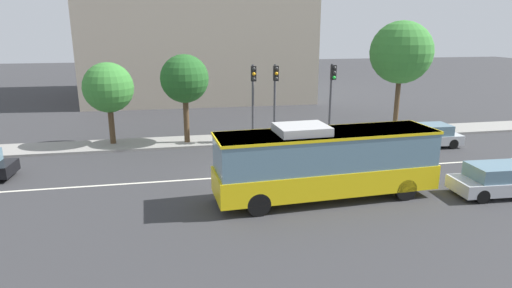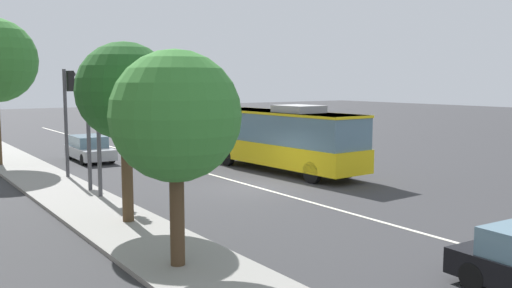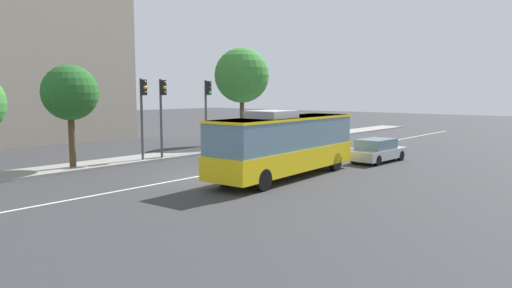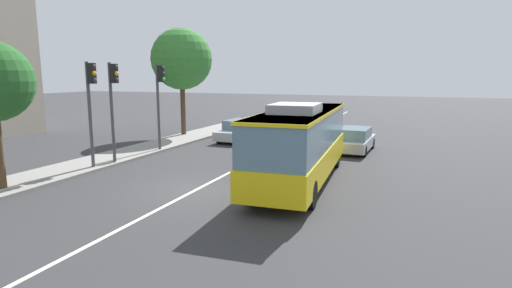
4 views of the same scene
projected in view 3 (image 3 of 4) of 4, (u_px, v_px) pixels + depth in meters
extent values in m
plane|color=#333335|center=(198.00, 177.00, 24.20)|extent=(160.00, 160.00, 0.00)
cube|color=gray|center=(117.00, 162.00, 28.94)|extent=(80.00, 2.81, 0.14)
cube|color=silver|center=(198.00, 176.00, 24.20)|extent=(76.00, 0.16, 0.01)
cube|color=yellow|center=(285.00, 159.00, 23.86)|extent=(10.13, 3.06, 1.10)
cube|color=slate|center=(285.00, 133.00, 23.71)|extent=(9.92, 2.98, 1.58)
cube|color=yellow|center=(285.00, 118.00, 23.63)|extent=(10.02, 3.03, 0.12)
cube|color=#B2B2B2|center=(272.00, 114.00, 22.65)|extent=(2.30, 1.92, 0.36)
cylinder|color=black|center=(301.00, 158.00, 27.26)|extent=(1.02, 0.36, 1.00)
cylinder|color=black|center=(335.00, 162.00, 25.94)|extent=(1.02, 0.36, 1.00)
cylinder|color=black|center=(225.00, 175.00, 21.87)|extent=(1.02, 0.36, 1.00)
cylinder|color=black|center=(263.00, 180.00, 20.55)|extent=(1.02, 0.36, 1.00)
cube|color=#B7BABF|center=(285.00, 143.00, 35.52)|extent=(4.55, 1.92, 0.60)
cube|color=slate|center=(287.00, 135.00, 35.63)|extent=(2.56, 1.72, 0.64)
cylinder|color=black|center=(280.00, 148.00, 33.90)|extent=(0.65, 0.24, 0.64)
cylinder|color=black|center=(264.00, 146.00, 34.96)|extent=(0.65, 0.24, 0.64)
cylinder|color=black|center=(305.00, 145.00, 36.12)|extent=(0.65, 0.24, 0.64)
cylinder|color=black|center=(288.00, 143.00, 37.18)|extent=(0.65, 0.24, 0.64)
cube|color=#B7BABF|center=(378.00, 154.00, 29.29)|extent=(4.58, 2.00, 0.60)
cube|color=slate|center=(376.00, 144.00, 29.04)|extent=(2.59, 1.77, 0.64)
cylinder|color=black|center=(378.00, 153.00, 30.95)|extent=(0.65, 0.25, 0.64)
cylinder|color=black|center=(401.00, 156.00, 29.86)|extent=(0.65, 0.25, 0.64)
cylinder|color=black|center=(354.00, 158.00, 28.76)|extent=(0.65, 0.25, 0.64)
cylinder|color=black|center=(377.00, 161.00, 27.68)|extent=(0.65, 0.25, 0.64)
cylinder|color=#47474C|center=(161.00, 120.00, 30.13)|extent=(0.16, 0.16, 5.20)
cube|color=black|center=(163.00, 88.00, 29.72)|extent=(0.33, 0.29, 0.96)
sphere|color=#2D2D2D|center=(164.00, 83.00, 29.59)|extent=(0.22, 0.22, 0.22)
sphere|color=#F9A514|center=(165.00, 88.00, 29.62)|extent=(0.22, 0.22, 0.22)
sphere|color=#2D2D2D|center=(165.00, 93.00, 29.66)|extent=(0.22, 0.22, 0.22)
cylinder|color=#47474C|center=(206.00, 117.00, 32.93)|extent=(0.16, 0.16, 5.20)
cube|color=black|center=(208.00, 88.00, 32.53)|extent=(0.33, 0.29, 0.96)
sphere|color=#2D2D2D|center=(210.00, 83.00, 32.41)|extent=(0.22, 0.22, 0.22)
sphere|color=#2D2D2D|center=(210.00, 88.00, 32.44)|extent=(0.22, 0.22, 0.22)
sphere|color=#1ED838|center=(210.00, 93.00, 32.48)|extent=(0.22, 0.22, 0.22)
cylinder|color=#47474C|center=(142.00, 121.00, 29.07)|extent=(0.16, 0.16, 5.20)
cube|color=black|center=(144.00, 87.00, 28.66)|extent=(0.33, 0.29, 0.96)
sphere|color=#2D2D2D|center=(145.00, 82.00, 28.53)|extent=(0.22, 0.22, 0.22)
sphere|color=#F9A514|center=(145.00, 87.00, 28.56)|extent=(0.22, 0.22, 0.22)
sphere|color=#2D2D2D|center=(145.00, 93.00, 28.60)|extent=(0.22, 0.22, 0.22)
cylinder|color=#4C3823|center=(72.00, 142.00, 26.25)|extent=(0.36, 0.36, 3.18)
sphere|color=#235B23|center=(70.00, 93.00, 25.95)|extent=(3.10, 3.10, 3.10)
cylinder|color=#4C3823|center=(242.00, 120.00, 38.84)|extent=(0.36, 0.36, 4.06)
sphere|color=#387F33|center=(242.00, 75.00, 38.43)|extent=(4.52, 4.52, 4.52)
cube|color=slate|center=(91.00, 113.00, 50.33)|extent=(0.36, 15.48, 1.50)
cube|color=slate|center=(90.00, 82.00, 49.96)|extent=(0.36, 15.48, 1.50)
cube|color=slate|center=(88.00, 49.00, 49.59)|extent=(0.36, 15.48, 1.50)
cube|color=slate|center=(87.00, 17.00, 49.22)|extent=(0.36, 15.48, 1.50)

